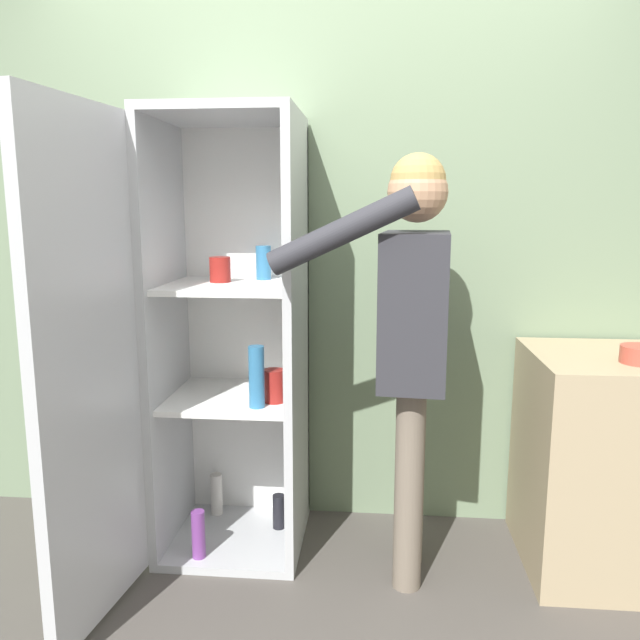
{
  "coord_description": "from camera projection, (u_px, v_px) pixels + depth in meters",
  "views": [
    {
      "loc": [
        0.25,
        -1.88,
        1.46
      ],
      "look_at": [
        0.01,
        0.65,
        1.01
      ],
      "focal_mm": 35.0,
      "sensor_mm": 36.0,
      "label": 1
    }
  ],
  "objects": [
    {
      "name": "refrigerator",
      "position": [
        206.0,
        344.0,
        2.54
      ],
      "size": [
        0.71,
        1.16,
        1.84
      ],
      "color": "#B7BABC",
      "rests_on": "ground_plane"
    },
    {
      "name": "person",
      "position": [
        412.0,
        318.0,
        2.35
      ],
      "size": [
        0.67,
        0.57,
        1.66
      ],
      "color": "#726656",
      "rests_on": "ground_plane"
    },
    {
      "name": "counter",
      "position": [
        615.0,
        462.0,
        2.53
      ],
      "size": [
        0.7,
        0.64,
        0.89
      ],
      "color": "tan",
      "rests_on": "ground_plane"
    },
    {
      "name": "wall_back",
      "position": [
        324.0,
        249.0,
        2.85
      ],
      "size": [
        7.0,
        0.06,
        2.55
      ],
      "color": "gray",
      "rests_on": "ground_plane"
    }
  ]
}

